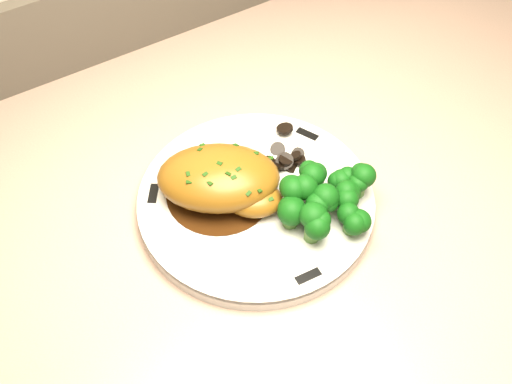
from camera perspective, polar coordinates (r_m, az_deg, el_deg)
plate at (r=0.71m, az=0.00°, el=-0.94°), size 0.30×0.30×0.02m
rim_accent_0 at (r=0.77m, az=4.58°, el=5.14°), size 0.02×0.03×0.00m
rim_accent_1 at (r=0.72m, az=-9.11°, el=-0.14°), size 0.02×0.03×0.00m
rim_accent_2 at (r=0.65m, az=4.66°, el=-7.48°), size 0.03×0.01×0.00m
gravy_pool at (r=0.71m, az=-3.26°, el=-0.05°), size 0.12×0.12×0.00m
chicken_breast at (r=0.69m, az=-2.99°, el=1.06°), size 0.16×0.15×0.05m
mushroom_pile at (r=0.74m, az=1.58°, el=3.13°), size 0.08×0.06×0.02m
broccoli_florets at (r=0.68m, az=6.24°, el=-0.57°), size 0.11×0.09×0.04m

